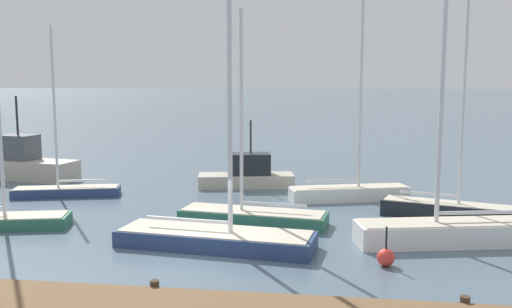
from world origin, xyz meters
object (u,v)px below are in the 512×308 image
object	(u,v)px
sailboat_4	(253,214)
sailboat_5	(448,207)
sailboat_6	(216,233)
sailboat_0	(350,189)
fishing_boat_1	(248,175)
sailboat_1	(67,188)
sailboat_3	(450,227)
channel_buoy_0	(386,257)
fishing_boat_0	(23,164)

from	to	relation	value
sailboat_4	sailboat_5	bearing A→B (deg)	-158.81
sailboat_5	sailboat_6	bearing A→B (deg)	-132.16
sailboat_0	fishing_boat_1	bearing A→B (deg)	137.43
sailboat_1	sailboat_4	world-z (taller)	sailboat_4
sailboat_3	channel_buoy_0	distance (m)	3.78
sailboat_1	sailboat_6	xyz separation A→B (m)	(9.35, -7.54, 0.11)
sailboat_4	fishing_boat_1	distance (m)	8.04
sailboat_4	fishing_boat_0	bearing A→B (deg)	-21.51
sailboat_5	fishing_boat_0	size ratio (longest dim) A/B	1.51
sailboat_5	fishing_boat_1	world-z (taller)	sailboat_5
sailboat_0	sailboat_3	world-z (taller)	sailboat_3
sailboat_1	channel_buoy_0	xyz separation A→B (m)	(15.18, -8.75, -0.12)
sailboat_4	channel_buoy_0	size ratio (longest dim) A/B	6.73
sailboat_5	sailboat_4	bearing A→B (deg)	-149.74
sailboat_3	fishing_boat_1	bearing A→B (deg)	-59.91
sailboat_6	fishing_boat_1	size ratio (longest dim) A/B	2.16
sailboat_4	fishing_boat_1	size ratio (longest dim) A/B	1.60
channel_buoy_0	sailboat_6	bearing A→B (deg)	168.22
fishing_boat_0	sailboat_5	bearing A→B (deg)	174.47
sailboat_3	sailboat_4	size ratio (longest dim) A/B	1.40
sailboat_6	sailboat_4	bearing A→B (deg)	83.38
sailboat_1	sailboat_3	distance (m)	18.68
channel_buoy_0	sailboat_4	bearing A→B (deg)	137.02
fishing_boat_1	fishing_boat_0	bearing A→B (deg)	166.27
sailboat_5	fishing_boat_0	distance (m)	24.16
sailboat_4	sailboat_5	size ratio (longest dim) A/B	0.85
sailboat_1	fishing_boat_1	xyz separation A→B (m)	(8.75, 3.81, 0.26)
sailboat_3	fishing_boat_1	size ratio (longest dim) A/B	2.23
sailboat_1	sailboat_5	bearing A→B (deg)	158.08
fishing_boat_0	fishing_boat_1	bearing A→B (deg)	-172.23
sailboat_5	sailboat_1	bearing A→B (deg)	-169.79
sailboat_4	fishing_boat_0	size ratio (longest dim) A/B	1.28
sailboat_1	sailboat_5	size ratio (longest dim) A/B	0.83
sailboat_5	fishing_boat_0	xyz separation A→B (m)	(-23.23, 6.61, 0.36)
fishing_boat_0	channel_buoy_0	bearing A→B (deg)	157.09
fishing_boat_0	fishing_boat_1	distance (m)	13.68
sailboat_1	channel_buoy_0	distance (m)	17.52
sailboat_1	fishing_boat_1	bearing A→B (deg)	-171.62
fishing_boat_1	channel_buoy_0	size ratio (longest dim) A/B	4.21
fishing_boat_0	sailboat_0	bearing A→B (deg)	-179.43
sailboat_3	fishing_boat_1	distance (m)	13.24
sailboat_1	channel_buoy_0	size ratio (longest dim) A/B	6.58
sailboat_4	sailboat_6	size ratio (longest dim) A/B	0.74
sailboat_3	sailboat_5	distance (m)	3.82
sailboat_4	sailboat_6	distance (m)	3.54
sailboat_0	fishing_boat_1	distance (m)	6.13
fishing_boat_1	sailboat_6	bearing A→B (deg)	-98.14
sailboat_1	fishing_boat_0	world-z (taller)	sailboat_1
sailboat_1	channel_buoy_0	bearing A→B (deg)	134.91
sailboat_0	fishing_boat_0	distance (m)	19.46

